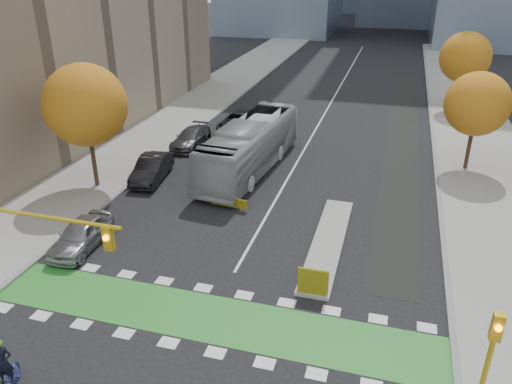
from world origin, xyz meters
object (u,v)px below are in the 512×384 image
Objects in this scene: traffic_signal_east at (491,349)px; parked_car_b at (152,168)px; traffic_signal_west at (1,233)px; bus at (250,146)px; hazard_board at (313,282)px; parked_car_a at (81,235)px; tree_west at (85,105)px; cyclist at (7,377)px; parked_car_d at (239,122)px; tree_east_far at (465,57)px; parked_car_c at (191,138)px; tree_east_near at (477,104)px.

traffic_signal_east is 0.83× the size of parked_car_b.
traffic_signal_west is 18.98m from bus.
parked_car_a is (-12.49, 0.80, -0.02)m from hazard_board.
cyclist is at bearing -67.44° from tree_west.
tree_west is at bearing 114.10° from parked_car_a.
parked_car_a is (-18.99, 5.51, -1.96)m from traffic_signal_east.
bus is at bearing -66.05° from parked_car_d.
tree_west is 1.66× the size of parked_car_b.
hazard_board is 24.22m from parked_car_d.
traffic_signal_east is 16.28m from cyclist.
tree_east_far is 32.41m from parked_car_b.
traffic_signal_west is at bearing -86.66° from parked_car_a.
cyclist is (6.79, -16.34, -4.78)m from tree_west.
parked_car_d reaches higher than parked_car_c.
cyclist reaches higher than parked_car_c.
tree_east_far is at bearing 40.22° from parked_car_c.
traffic_signal_west reaches higher than parked_car_c.
tree_west reaches higher than tree_east_far.
tree_east_far reaches higher than parked_car_d.
parked_car_d is at bearing 122.64° from traffic_signal_east.
traffic_signal_east is 0.70× the size of parked_car_d.
tree_east_far is (0.50, 16.00, 0.38)m from tree_east_near.
parked_car_a is at bearing -86.26° from parked_car_c.
traffic_signal_west reaches higher than cyclist.
cyclist is at bearing -86.37° from parked_car_d.
bus is at bearing 32.28° from tree_west.
cyclist is 0.19× the size of bus.
tree_east_far is 1.55× the size of parked_car_b.
traffic_signal_west reaches higher than parked_car_d.
traffic_signal_east is (18.43, 0.00, -1.30)m from traffic_signal_west.
parked_car_c is (-13.00, 16.83, -0.08)m from hazard_board.
parked_car_a is 0.91× the size of parked_car_c.
hazard_board is 15.23m from bus.
hazard_board is 8.26m from traffic_signal_east.
parked_car_d is at bearing 167.71° from tree_east_near.
tree_east_near is 26.94m from parked_car_a.
hazard_board is 0.34× the size of traffic_signal_east.
tree_west reaches higher than traffic_signal_west.
traffic_signal_west is 1.72× the size of parked_car_b.
traffic_signal_west is 26.77m from parked_car_d.
tree_west reaches higher than parked_car_d.
traffic_signal_east is (6.50, -4.71, 1.93)m from hazard_board.
traffic_signal_west is 2.08× the size of traffic_signal_east.
tree_east_far reaches higher than parked_car_c.
parked_car_d is at bearing 86.92° from traffic_signal_west.
tree_east_near is 22.78m from parked_car_b.
tree_east_far is 43.61m from traffic_signal_west.
parked_car_a is (-20.99, -33.00, -4.47)m from tree_east_far.
tree_west is at bearing 89.77° from cyclist.
parked_car_d is (5.50, 14.03, -4.80)m from tree_west.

